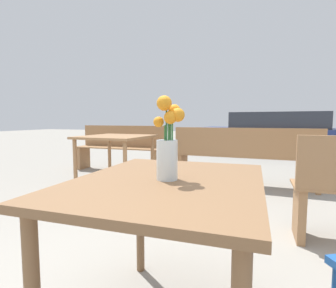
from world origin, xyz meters
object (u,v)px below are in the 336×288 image
at_px(flower_vase, 168,146).
at_px(bench_far, 121,146).
at_px(table_back, 116,143).
at_px(bench_middle, 244,154).
at_px(parked_car, 278,134).
at_px(table_front, 168,201).

height_order(flower_vase, bench_far, flower_vase).
bearing_deg(table_back, bench_far, 116.94).
distance_m(bench_far, table_back, 1.39).
height_order(bench_middle, table_back, bench_middle).
xyz_separation_m(flower_vase, bench_middle, (0.14, 2.82, -0.37)).
relative_size(table_back, parked_car, 0.20).
bearing_deg(bench_middle, table_front, -93.07).
height_order(bench_far, parked_car, parked_car).
xyz_separation_m(table_front, bench_middle, (0.15, 2.80, -0.13)).
bearing_deg(bench_middle, table_back, -155.89).
bearing_deg(flower_vase, table_back, 125.68).
relative_size(bench_middle, parked_car, 0.44).
height_order(bench_middle, bench_far, same).
bearing_deg(flower_vase, bench_middle, 87.07).
bearing_deg(table_back, bench_middle, 24.11).
height_order(flower_vase, bench_middle, flower_vase).
distance_m(bench_middle, parked_car, 4.19).
bearing_deg(bench_far, table_front, -57.32).
bearing_deg(bench_middle, flower_vase, -92.93).
bearing_deg(bench_far, parked_car, 51.20).
distance_m(flower_vase, bench_middle, 2.85).
relative_size(table_front, parked_car, 0.21).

